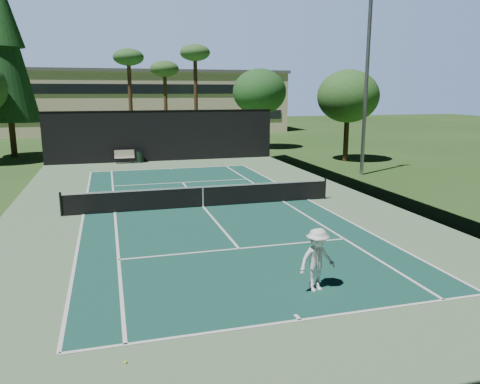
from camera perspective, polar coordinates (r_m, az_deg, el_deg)
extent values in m
plane|color=#294C1C|center=(22.57, -4.52, -1.84)|extent=(160.00, 160.00, 0.00)
cube|color=#61865E|center=(22.57, -4.52, -1.83)|extent=(18.00, 32.00, 0.01)
cube|color=#174B41|center=(22.57, -4.52, -1.81)|extent=(10.97, 23.77, 0.01)
cube|color=white|center=(11.81, 7.32, -15.22)|extent=(10.97, 0.10, 0.01)
cube|color=white|center=(34.08, -8.46, 2.84)|extent=(10.97, 0.10, 0.01)
cube|color=white|center=(16.58, -0.13, -6.91)|extent=(8.23, 0.10, 0.01)
cube|color=white|center=(28.73, -7.03, 1.17)|extent=(8.23, 0.10, 0.01)
cube|color=white|center=(22.20, -18.55, -2.62)|extent=(0.10, 23.77, 0.01)
cube|color=white|center=(24.20, 8.32, -0.93)|extent=(0.10, 23.77, 0.01)
cube|color=white|center=(22.17, -15.02, -2.43)|extent=(0.10, 23.77, 0.01)
cube|color=white|center=(23.68, 5.29, -1.14)|extent=(0.10, 23.77, 0.01)
cube|color=white|center=(22.57, -4.52, -1.79)|extent=(0.10, 12.80, 0.01)
cube|color=white|center=(11.93, 7.03, -14.91)|extent=(0.10, 0.30, 0.01)
cube|color=white|center=(33.93, -8.43, 2.80)|extent=(0.10, 0.30, 0.01)
cylinder|color=black|center=(22.15, -21.00, -1.42)|extent=(0.10, 0.10, 1.10)
cylinder|color=black|center=(24.47, 10.32, 0.42)|extent=(0.10, 0.10, 1.10)
cube|color=black|center=(22.46, -4.54, -0.60)|extent=(12.80, 0.02, 0.92)
cube|color=white|center=(22.35, -4.56, 0.61)|extent=(12.80, 0.04, 0.07)
cube|color=white|center=(22.46, -4.54, -0.60)|extent=(0.05, 0.03, 0.92)
cube|color=black|center=(37.89, -9.37, 6.75)|extent=(18.00, 0.04, 4.00)
cube|color=black|center=(7.73, 20.13, -14.93)|extent=(18.00, 0.04, 4.00)
cube|color=black|center=(25.47, 15.72, 3.93)|extent=(0.04, 32.00, 4.00)
cube|color=black|center=(37.76, -9.47, 9.77)|extent=(18.00, 0.06, 0.06)
imported|color=white|center=(13.18, 9.41, -8.15)|extent=(1.27, 0.89, 1.79)
sphere|color=#DDF437|center=(10.39, -13.77, -19.50)|extent=(0.07, 0.07, 0.07)
sphere|color=yellow|center=(25.48, -4.98, -0.15)|extent=(0.08, 0.08, 0.08)
sphere|color=gold|center=(25.63, -1.38, -0.04)|extent=(0.07, 0.07, 0.07)
sphere|color=#CFF638|center=(25.60, -20.17, -0.80)|extent=(0.07, 0.07, 0.07)
cube|color=#BFB79E|center=(37.30, -13.89, 4.08)|extent=(1.50, 0.45, 0.05)
cube|color=beige|center=(37.46, -13.93, 4.58)|extent=(1.50, 0.06, 0.55)
cube|color=black|center=(37.32, -14.79, 3.67)|extent=(0.06, 0.40, 0.42)
cube|color=black|center=(37.36, -12.95, 3.77)|extent=(0.06, 0.40, 0.42)
cylinder|color=black|center=(37.50, -12.09, 4.21)|extent=(0.52, 0.52, 0.90)
cylinder|color=black|center=(37.44, -12.12, 4.92)|extent=(0.56, 0.56, 0.05)
cylinder|color=#47311E|center=(44.34, -25.97, 6.20)|extent=(0.50, 0.50, 3.60)
cone|color=#143817|center=(44.33, -26.86, 15.47)|extent=(4.80, 4.80, 12.00)
cone|color=#163E18|center=(44.68, -27.25, 19.29)|extent=(3.30, 3.30, 6.00)
cylinder|color=#4B3320|center=(45.57, -13.18, 10.34)|extent=(0.36, 0.36, 8.55)
ellipsoid|color=#2F612B|center=(45.66, -13.45, 15.70)|extent=(2.80, 2.80, 1.54)
cylinder|color=#4D3421|center=(47.87, -9.03, 10.03)|extent=(0.36, 0.36, 7.65)
ellipsoid|color=#355D2A|center=(47.90, -9.19, 14.61)|extent=(2.80, 2.80, 1.54)
cylinder|color=#452D1D|center=(45.26, -5.39, 10.87)|extent=(0.36, 0.36, 9.00)
ellipsoid|color=#37642D|center=(45.39, -5.51, 16.56)|extent=(2.80, 2.80, 1.54)
cylinder|color=#432A1D|center=(45.91, 2.35, 7.51)|extent=(0.40, 0.40, 3.52)
ellipsoid|color=#205220|center=(45.77, 2.39, 12.10)|extent=(5.12, 5.12, 4.35)
cylinder|color=#402E1B|center=(38.32, 12.79, 6.15)|extent=(0.40, 0.40, 3.30)
ellipsoid|color=#2C5F25|center=(38.14, 13.03, 11.31)|extent=(4.80, 4.80, 4.08)
cube|color=beige|center=(67.65, -12.40, 10.61)|extent=(40.00, 12.00, 8.00)
cube|color=#59595B|center=(67.68, -12.56, 14.08)|extent=(40.50, 12.50, 0.40)
cube|color=black|center=(61.67, -11.97, 9.02)|extent=(38.00, 0.15, 1.20)
cube|color=black|center=(61.60, -12.11, 12.18)|extent=(38.00, 0.15, 1.20)
cylinder|color=gray|center=(31.93, 15.15, 12.73)|extent=(0.24, 0.24, 12.00)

